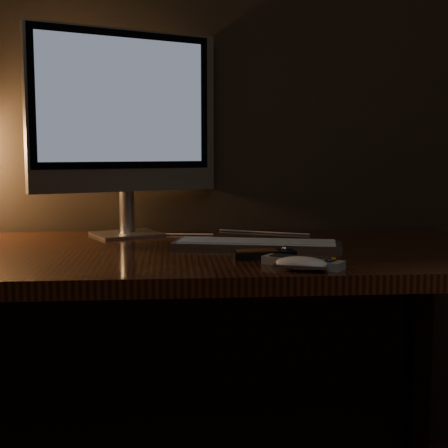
{
  "coord_description": "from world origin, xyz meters",
  "views": [
    {
      "loc": [
        -0.05,
        0.29,
        1.0
      ],
      "look_at": [
        0.08,
        1.73,
        0.83
      ],
      "focal_mm": 50.0,
      "sensor_mm": 36.0,
      "label": 1
    }
  ],
  "objects": [
    {
      "name": "tv_remote",
      "position": [
        0.23,
        1.59,
        0.76
      ],
      "size": [
        0.17,
        0.15,
        0.02
      ],
      "rotation": [
        0.0,
        0.0,
        -0.66
      ],
      "color": "gray",
      "rests_on": "desk"
    },
    {
      "name": "keyboard",
      "position": [
        0.17,
        1.88,
        0.76
      ],
      "size": [
        0.45,
        0.22,
        0.02
      ],
      "primitive_type": "cube",
      "rotation": [
        0.0,
        0.0,
        -0.23
      ],
      "color": "silver",
      "rests_on": "desk"
    },
    {
      "name": "media_remote",
      "position": [
        0.17,
        1.7,
        0.76
      ],
      "size": [
        0.15,
        0.07,
        0.03
      ],
      "rotation": [
        0.0,
        0.0,
        0.09
      ],
      "color": "black",
      "rests_on": "desk"
    },
    {
      "name": "mousepad",
      "position": [
        0.17,
        1.94,
        0.75
      ],
      "size": [
        0.24,
        0.21,
        0.0
      ],
      "primitive_type": "cube",
      "rotation": [
        0.0,
        0.0,
        -0.18
      ],
      "color": "black",
      "rests_on": "desk"
    },
    {
      "name": "monitor",
      "position": [
        -0.18,
        2.12,
        1.1
      ],
      "size": [
        0.53,
        0.26,
        0.59
      ],
      "rotation": [
        0.0,
        0.0,
        0.41
      ],
      "color": "silver",
      "rests_on": "desk"
    },
    {
      "name": "desk",
      "position": [
        0.0,
        1.93,
        0.62
      ],
      "size": [
        1.6,
        0.75,
        0.75
      ],
      "color": "#3B1B0D",
      "rests_on": "ground"
    },
    {
      "name": "mouse",
      "position": [
        0.22,
        1.54,
        0.76
      ],
      "size": [
        0.12,
        0.09,
        0.02
      ],
      "primitive_type": "ellipsoid",
      "rotation": [
        0.0,
        0.0,
        -0.36
      ],
      "color": "white",
      "rests_on": "desk"
    },
    {
      "name": "cable",
      "position": [
        0.08,
        2.12,
        0.75
      ],
      "size": [
        0.57,
        0.2,
        0.01
      ],
      "primitive_type": "cylinder",
      "rotation": [
        0.0,
        1.57,
        -0.33
      ],
      "color": "white",
      "rests_on": "desk"
    }
  ]
}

